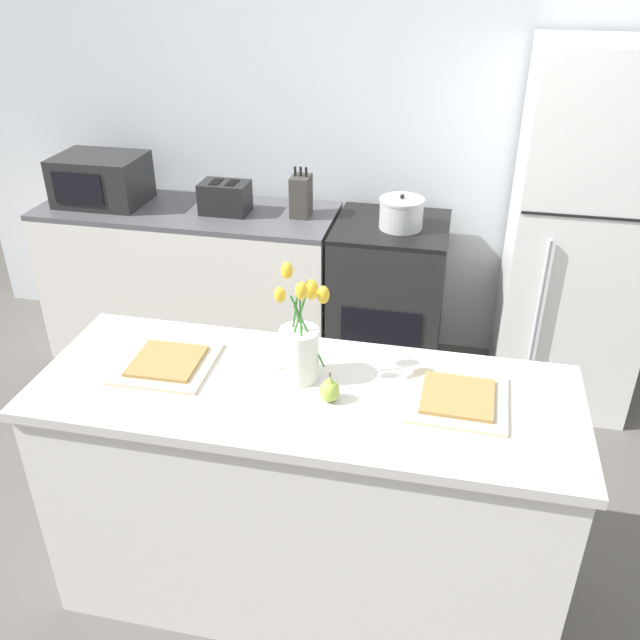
{
  "coord_description": "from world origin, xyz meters",
  "views": [
    {
      "loc": [
        0.44,
        -1.77,
        2.22
      ],
      "look_at": [
        0.0,
        0.25,
        1.06
      ],
      "focal_mm": 38.0,
      "sensor_mm": 36.0,
      "label": 1
    }
  ],
  "objects_px": {
    "cooking_pot": "(401,213)",
    "microwave": "(101,179)",
    "pear_figurine": "(330,390)",
    "refrigerator": "(580,237)",
    "toaster": "(225,197)",
    "knife_block": "(301,196)",
    "flower_vase": "(300,345)",
    "plate_setting_left": "(167,363)",
    "plate_setting_right": "(458,398)",
    "stove_range": "(388,301)"
  },
  "relations": [
    {
      "from": "cooking_pot",
      "to": "microwave",
      "type": "bearing_deg",
      "value": 178.73
    },
    {
      "from": "pear_figurine",
      "to": "microwave",
      "type": "xyz_separation_m",
      "value": [
        -1.65,
        1.65,
        0.07
      ]
    },
    {
      "from": "refrigerator",
      "to": "cooking_pot",
      "type": "distance_m",
      "value": 0.91
    },
    {
      "from": "refrigerator",
      "to": "toaster",
      "type": "bearing_deg",
      "value": -179.62
    },
    {
      "from": "refrigerator",
      "to": "knife_block",
      "type": "distance_m",
      "value": 1.45
    },
    {
      "from": "flower_vase",
      "to": "knife_block",
      "type": "relative_size",
      "value": 1.5
    },
    {
      "from": "refrigerator",
      "to": "microwave",
      "type": "relative_size",
      "value": 3.85
    },
    {
      "from": "plate_setting_left",
      "to": "toaster",
      "type": "relative_size",
      "value": 1.15
    },
    {
      "from": "refrigerator",
      "to": "plate_setting_right",
      "type": "relative_size",
      "value": 5.74
    },
    {
      "from": "microwave",
      "to": "refrigerator",
      "type": "bearing_deg",
      "value": 0.03
    },
    {
      "from": "flower_vase",
      "to": "pear_figurine",
      "type": "relative_size",
      "value": 3.81
    },
    {
      "from": "stove_range",
      "to": "plate_setting_right",
      "type": "relative_size",
      "value": 2.84
    },
    {
      "from": "pear_figurine",
      "to": "toaster",
      "type": "height_order",
      "value": "toaster"
    },
    {
      "from": "cooking_pot",
      "to": "toaster",
      "type": "bearing_deg",
      "value": 178.42
    },
    {
      "from": "plate_setting_right",
      "to": "knife_block",
      "type": "distance_m",
      "value": 1.83
    },
    {
      "from": "flower_vase",
      "to": "microwave",
      "type": "height_order",
      "value": "flower_vase"
    },
    {
      "from": "plate_setting_left",
      "to": "cooking_pot",
      "type": "xyz_separation_m",
      "value": [
        0.64,
        1.52,
        0.04
      ]
    },
    {
      "from": "toaster",
      "to": "knife_block",
      "type": "relative_size",
      "value": 1.04
    },
    {
      "from": "flower_vase",
      "to": "refrigerator",
      "type": "bearing_deg",
      "value": 55.0
    },
    {
      "from": "pear_figurine",
      "to": "cooking_pot",
      "type": "bearing_deg",
      "value": 88.11
    },
    {
      "from": "refrigerator",
      "to": "plate_setting_left",
      "type": "relative_size",
      "value": 5.74
    },
    {
      "from": "stove_range",
      "to": "cooking_pot",
      "type": "height_order",
      "value": "cooking_pot"
    },
    {
      "from": "plate_setting_left",
      "to": "cooking_pot",
      "type": "relative_size",
      "value": 1.38
    },
    {
      "from": "plate_setting_right",
      "to": "plate_setting_left",
      "type": "bearing_deg",
      "value": 180.0
    },
    {
      "from": "refrigerator",
      "to": "stove_range",
      "type": "bearing_deg",
      "value": -179.96
    },
    {
      "from": "plate_setting_right",
      "to": "knife_block",
      "type": "bearing_deg",
      "value": 119.38
    },
    {
      "from": "pear_figurine",
      "to": "microwave",
      "type": "distance_m",
      "value": 2.33
    },
    {
      "from": "refrigerator",
      "to": "plate_setting_right",
      "type": "distance_m",
      "value": 1.66
    },
    {
      "from": "plate_setting_left",
      "to": "microwave",
      "type": "xyz_separation_m",
      "value": [
        -1.06,
        1.56,
        0.1
      ]
    },
    {
      "from": "microwave",
      "to": "flower_vase",
      "type": "bearing_deg",
      "value": -45.17
    },
    {
      "from": "plate_setting_right",
      "to": "knife_block",
      "type": "relative_size",
      "value": 1.19
    },
    {
      "from": "flower_vase",
      "to": "plate_setting_left",
      "type": "xyz_separation_m",
      "value": [
        -0.47,
        -0.03,
        -0.11
      ]
    },
    {
      "from": "pear_figurine",
      "to": "microwave",
      "type": "relative_size",
      "value": 0.22
    },
    {
      "from": "flower_vase",
      "to": "pear_figurine",
      "type": "distance_m",
      "value": 0.18
    },
    {
      "from": "microwave",
      "to": "knife_block",
      "type": "bearing_deg",
      "value": 1.41
    },
    {
      "from": "refrigerator",
      "to": "flower_vase",
      "type": "distance_m",
      "value": 1.88
    },
    {
      "from": "plate_setting_left",
      "to": "cooking_pot",
      "type": "height_order",
      "value": "cooking_pot"
    },
    {
      "from": "flower_vase",
      "to": "cooking_pot",
      "type": "bearing_deg",
      "value": 83.34
    },
    {
      "from": "flower_vase",
      "to": "stove_range",
      "type": "bearing_deg",
      "value": 85.29
    },
    {
      "from": "cooking_pot",
      "to": "microwave",
      "type": "xyz_separation_m",
      "value": [
        -1.7,
        0.04,
        0.06
      ]
    },
    {
      "from": "stove_range",
      "to": "flower_vase",
      "type": "height_order",
      "value": "flower_vase"
    },
    {
      "from": "toaster",
      "to": "microwave",
      "type": "bearing_deg",
      "value": 179.14
    },
    {
      "from": "stove_range",
      "to": "microwave",
      "type": "bearing_deg",
      "value": -179.98
    },
    {
      "from": "toaster",
      "to": "microwave",
      "type": "relative_size",
      "value": 0.58
    },
    {
      "from": "toaster",
      "to": "knife_block",
      "type": "xyz_separation_m",
      "value": [
        0.42,
        0.04,
        0.03
      ]
    },
    {
      "from": "flower_vase",
      "to": "pear_figurine",
      "type": "xyz_separation_m",
      "value": [
        0.12,
        -0.11,
        -0.08
      ]
    },
    {
      "from": "pear_figurine",
      "to": "cooking_pot",
      "type": "xyz_separation_m",
      "value": [
        0.05,
        1.61,
        0.01
      ]
    },
    {
      "from": "stove_range",
      "to": "cooking_pot",
      "type": "bearing_deg",
      "value": -38.53
    },
    {
      "from": "stove_range",
      "to": "refrigerator",
      "type": "bearing_deg",
      "value": 0.04
    },
    {
      "from": "cooking_pot",
      "to": "knife_block",
      "type": "relative_size",
      "value": 0.86
    }
  ]
}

